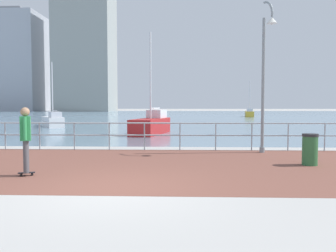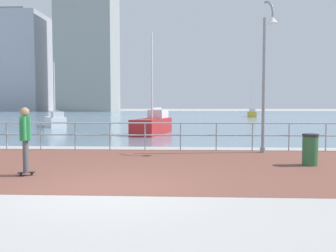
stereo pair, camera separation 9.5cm
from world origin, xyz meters
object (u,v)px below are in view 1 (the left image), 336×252
at_px(lamppost, 266,69).
at_px(sailboat_ivory, 249,113).
at_px(sailboat_teal, 151,124).
at_px(sailboat_red, 53,121).
at_px(trash_bin, 310,149).
at_px(skateboarder, 26,135).

relative_size(lamppost, sailboat_ivory, 1.04).
distance_m(sailboat_teal, sailboat_ivory, 33.11).
height_order(lamppost, sailboat_ivory, lamppost).
bearing_deg(sailboat_red, sailboat_teal, -37.01).
relative_size(sailboat_red, sailboat_ivory, 0.98).
xyz_separation_m(trash_bin, sailboat_teal, (-5.61, 10.95, 0.12)).
height_order(trash_bin, sailboat_ivory, sailboat_ivory).
relative_size(lamppost, sailboat_teal, 0.90).
bearing_deg(sailboat_ivory, trash_bin, -98.60).
xyz_separation_m(skateboarder, trash_bin, (7.64, 1.84, -0.56)).
height_order(lamppost, trash_bin, lamppost).
distance_m(skateboarder, sailboat_ivory, 45.86).
bearing_deg(sailboat_ivory, sailboat_red, -129.87).
relative_size(trash_bin, sailboat_ivory, 0.18).
relative_size(sailboat_teal, sailboat_ivory, 1.16).
bearing_deg(skateboarder, sailboat_red, 108.62).
distance_m(trash_bin, sailboat_red, 22.37).
bearing_deg(sailboat_red, sailboat_ivory, 50.13).
height_order(skateboarder, sailboat_teal, sailboat_teal).
height_order(skateboarder, sailboat_ivory, sailboat_ivory).
distance_m(skateboarder, sailboat_red, 20.27).
bearing_deg(sailboat_teal, lamppost, -59.72).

